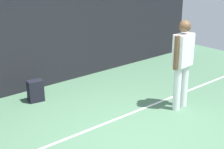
# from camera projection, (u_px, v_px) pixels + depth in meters

# --- Properties ---
(ground_plane) EXTENTS (12.00, 12.00, 0.00)m
(ground_plane) POSITION_uv_depth(u_px,v_px,m) (128.00, 140.00, 5.37)
(ground_plane) COLOR #4C7556
(back_fence) EXTENTS (10.00, 0.10, 2.83)m
(back_fence) POSITION_uv_depth(u_px,v_px,m) (31.00, 25.00, 7.05)
(back_fence) COLOR black
(back_fence) RESTS_ON ground
(court_line) EXTENTS (9.00, 0.05, 0.00)m
(court_line) POSITION_uv_depth(u_px,v_px,m) (102.00, 125.00, 5.85)
(court_line) COLOR white
(court_line) RESTS_ON ground
(tennis_player) EXTENTS (0.53, 0.26, 1.70)m
(tennis_player) POSITION_uv_depth(u_px,v_px,m) (183.00, 60.00, 6.22)
(tennis_player) COLOR white
(tennis_player) RESTS_ON ground
(backpack) EXTENTS (0.33, 0.32, 0.44)m
(backpack) POSITION_uv_depth(u_px,v_px,m) (35.00, 91.00, 6.77)
(backpack) COLOR black
(backpack) RESTS_ON ground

